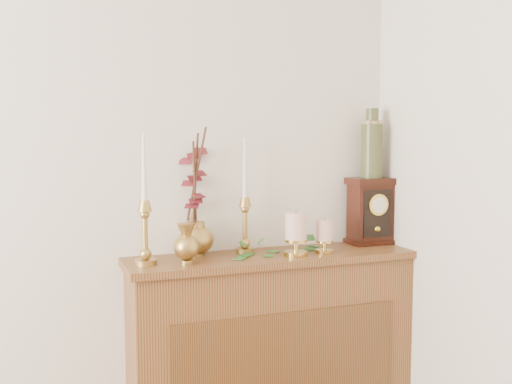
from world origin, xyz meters
name	(u,v)px	position (x,y,z in m)	size (l,w,h in m)	color
console_shelf	(273,367)	(1.40, 2.10, 0.44)	(1.24, 0.34, 0.93)	brown
candlestick_left	(145,222)	(0.86, 2.07, 1.10)	(0.09, 0.09, 0.51)	tan
candlestick_center	(245,216)	(1.30, 2.16, 1.09)	(0.08, 0.08, 0.49)	tan
bud_vase	(186,244)	(1.01, 2.02, 1.01)	(0.10, 0.10, 0.16)	tan
ginger_jar	(194,197)	(1.09, 2.21, 1.17)	(0.22, 0.23, 0.53)	tan
pillar_candle_left	(296,232)	(1.47, 2.03, 1.03)	(0.10, 0.10, 0.19)	gold
pillar_candle_right	(324,235)	(1.61, 2.04, 1.01)	(0.08, 0.08, 0.15)	gold
ivy_garland	(273,251)	(1.40, 2.10, 0.94)	(0.43, 0.19, 0.08)	#2C6526
mantel_clock	(371,211)	(1.91, 2.16, 1.08)	(0.20, 0.15, 0.30)	#33110A
ceramic_vase	(372,147)	(1.91, 2.17, 1.37)	(0.10, 0.10, 0.31)	#162D22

